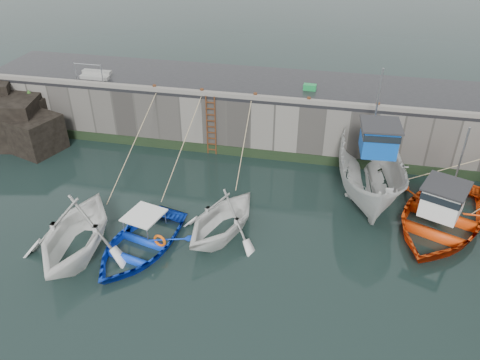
% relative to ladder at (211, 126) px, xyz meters
% --- Properties ---
extents(ground, '(120.00, 120.00, 0.00)m').
position_rel_ladder_xyz_m(ground, '(2.00, -9.91, -1.59)').
color(ground, black).
rests_on(ground, ground).
extents(quay_back, '(30.00, 5.00, 3.00)m').
position_rel_ladder_xyz_m(quay_back, '(2.00, 2.59, -0.09)').
color(quay_back, slate).
rests_on(quay_back, ground).
extents(road_back, '(30.00, 5.00, 0.16)m').
position_rel_ladder_xyz_m(road_back, '(2.00, 2.59, 1.49)').
color(road_back, black).
rests_on(road_back, quay_back).
extents(kerb_back, '(30.00, 0.30, 0.20)m').
position_rel_ladder_xyz_m(kerb_back, '(2.00, 0.24, 1.67)').
color(kerb_back, slate).
rests_on(kerb_back, road_back).
extents(algae_back, '(30.00, 0.08, 0.50)m').
position_rel_ladder_xyz_m(algae_back, '(2.00, 0.05, -1.34)').
color(algae_back, black).
rests_on(algae_back, ground).
extents(rock_outcrop, '(5.85, 4.24, 3.41)m').
position_rel_ladder_xyz_m(rock_outcrop, '(-10.92, -0.80, -0.33)').
color(rock_outcrop, black).
rests_on(rock_outcrop, ground).
extents(ladder, '(0.51, 0.08, 3.20)m').
position_rel_ladder_xyz_m(ladder, '(0.00, 0.00, 0.00)').
color(ladder, '#3F1E0F').
rests_on(ladder, ground).
extents(boat_near_white, '(4.87, 5.48, 2.65)m').
position_rel_ladder_xyz_m(boat_near_white, '(-2.97, -8.63, -1.59)').
color(boat_near_white, white).
rests_on(boat_near_white, ground).
extents(boat_near_white_rope, '(0.04, 6.74, 3.10)m').
position_rel_ladder_xyz_m(boat_near_white_rope, '(-2.97, -3.02, -1.59)').
color(boat_near_white_rope, tan).
rests_on(boat_near_white_rope, ground).
extents(boat_near_blue, '(4.50, 5.52, 1.00)m').
position_rel_ladder_xyz_m(boat_near_blue, '(-0.77, -7.97, -1.59)').
color(boat_near_blue, blue).
rests_on(boat_near_blue, ground).
extents(boat_near_blue_rope, '(0.04, 6.13, 3.10)m').
position_rel_ladder_xyz_m(boat_near_blue_rope, '(-0.77, -2.69, -1.59)').
color(boat_near_blue_rope, tan).
rests_on(boat_near_blue_rope, ground).
extents(boat_near_blacktrim, '(4.92, 5.27, 2.24)m').
position_rel_ladder_xyz_m(boat_near_blacktrim, '(2.15, -6.43, -1.59)').
color(boat_near_blacktrim, silver).
rests_on(boat_near_blacktrim, ground).
extents(boat_near_blacktrim_rope, '(0.04, 4.78, 3.10)m').
position_rel_ladder_xyz_m(boat_near_blacktrim_rope, '(2.15, -1.92, -1.59)').
color(boat_near_blacktrim_rope, tan).
rests_on(boat_near_blacktrim_rope, ground).
extents(boat_far_white, '(3.25, 7.54, 5.85)m').
position_rel_ladder_xyz_m(boat_far_white, '(7.94, -2.18, -0.40)').
color(boat_far_white, silver).
rests_on(boat_far_white, ground).
extents(boat_far_orange, '(6.82, 7.82, 4.35)m').
position_rel_ladder_xyz_m(boat_far_orange, '(10.79, -3.99, -1.16)').
color(boat_far_orange, '#EA420C').
rests_on(boat_far_orange, ground).
extents(fish_crate, '(0.66, 0.39, 0.29)m').
position_rel_ladder_xyz_m(fish_crate, '(4.71, 2.02, 1.71)').
color(fish_crate, '#18853E').
rests_on(fish_crate, road_back).
extents(railing, '(1.60, 1.05, 1.00)m').
position_rel_ladder_xyz_m(railing, '(-6.75, 1.33, 1.77)').
color(railing, '#A5A8AD').
rests_on(railing, road_back).
extents(bollard_a, '(0.18, 0.18, 0.28)m').
position_rel_ladder_xyz_m(bollard_a, '(-3.00, 0.34, 1.71)').
color(bollard_a, '#3F1E0F').
rests_on(bollard_a, road_back).
extents(bollard_b, '(0.18, 0.18, 0.28)m').
position_rel_ladder_xyz_m(bollard_b, '(-0.50, 0.34, 1.71)').
color(bollard_b, '#3F1E0F').
rests_on(bollard_b, road_back).
extents(bollard_c, '(0.18, 0.18, 0.28)m').
position_rel_ladder_xyz_m(bollard_c, '(2.20, 0.34, 1.71)').
color(bollard_c, '#3F1E0F').
rests_on(bollard_c, road_back).
extents(bollard_d, '(0.18, 0.18, 0.28)m').
position_rel_ladder_xyz_m(bollard_d, '(4.80, 0.34, 1.71)').
color(bollard_d, '#3F1E0F').
rests_on(bollard_d, road_back).
extents(bollard_e, '(0.18, 0.18, 0.28)m').
position_rel_ladder_xyz_m(bollard_e, '(8.00, 0.34, 1.71)').
color(bollard_e, '#3F1E0F').
rests_on(bollard_e, road_back).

